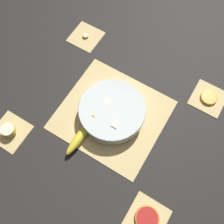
% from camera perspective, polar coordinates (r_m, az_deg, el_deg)
% --- Properties ---
extents(ground_plane, '(6.00, 6.00, 0.00)m').
position_cam_1_polar(ground_plane, '(1.17, -0.00, -0.60)').
color(ground_plane, black).
extents(bamboo_mat_center, '(0.45, 0.42, 0.01)m').
position_cam_1_polar(bamboo_mat_center, '(1.17, -0.00, -0.54)').
color(bamboo_mat_center, '#D6B775').
rests_on(bamboo_mat_center, ground_plane).
extents(coaster_mat_near_left, '(0.15, 0.15, 0.01)m').
position_cam_1_polar(coaster_mat_near_left, '(1.22, -21.27, -4.02)').
color(coaster_mat_near_left, '#D6B775').
rests_on(coaster_mat_near_left, ground_plane).
extents(coaster_mat_near_right, '(0.15, 0.15, 0.01)m').
position_cam_1_polar(coaster_mat_near_right, '(1.09, 7.61, -21.94)').
color(coaster_mat_near_right, '#D6B775').
rests_on(coaster_mat_near_right, ground_plane).
extents(coaster_mat_far_left, '(0.15, 0.15, 0.01)m').
position_cam_1_polar(coaster_mat_far_left, '(1.39, -5.73, 16.02)').
color(coaster_mat_far_left, '#D6B775').
rests_on(coaster_mat_far_left, ground_plane).
extents(coaster_mat_far_right, '(0.15, 0.15, 0.01)m').
position_cam_1_polar(coaster_mat_far_right, '(1.28, 20.25, 2.85)').
color(coaster_mat_far_right, '#D6B775').
rests_on(coaster_mat_far_right, ground_plane).
extents(fruit_salad_bowl, '(0.29, 0.29, 0.07)m').
position_cam_1_polar(fruit_salad_bowl, '(1.13, -0.03, 0.22)').
color(fruit_salad_bowl, silver).
rests_on(fruit_salad_bowl, bamboo_mat_center).
extents(whole_banana, '(0.05, 0.18, 0.04)m').
position_cam_1_polar(whole_banana, '(1.11, -7.04, -5.44)').
color(whole_banana, yellow).
rests_on(whole_banana, bamboo_mat_center).
extents(apple_half, '(0.06, 0.06, 0.04)m').
position_cam_1_polar(apple_half, '(1.20, -21.62, -3.68)').
color(apple_half, gold).
rests_on(apple_half, coaster_mat_near_left).
extents(orange_slice_whole, '(0.08, 0.08, 0.01)m').
position_cam_1_polar(orange_slice_whole, '(1.27, 20.37, 3.00)').
color(orange_slice_whole, orange).
rests_on(orange_slice_whole, coaster_mat_far_right).
extents(banana_coin_single, '(0.03, 0.03, 0.01)m').
position_cam_1_polar(banana_coin_single, '(1.39, -5.75, 16.21)').
color(banana_coin_single, beige).
rests_on(banana_coin_single, coaster_mat_far_left).
extents(grapefruit_slice, '(0.10, 0.10, 0.01)m').
position_cam_1_polar(grapefruit_slice, '(1.08, 7.67, -21.93)').
color(grapefruit_slice, '#B2231E').
rests_on(grapefruit_slice, coaster_mat_near_right).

